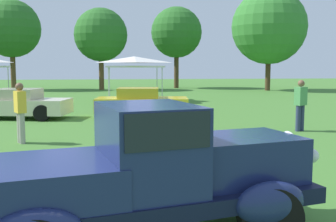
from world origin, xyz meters
The scene contains 10 objects.
feature_pickup_truck centered at (0.81, -0.28, 0.87)m, with size 4.64×2.59×1.70m.
show_car_cream centered at (-3.43, 12.13, 0.60)m, with size 4.09×2.39×1.22m.
show_car_yellow centered at (1.52, 12.17, 0.60)m, with size 4.01×2.08×1.22m.
spectator_near_truck centered at (6.52, 7.66, 0.91)m, with size 0.47×0.41×1.69m.
spectator_between_cars centered at (-2.16, 6.58, 0.91)m, with size 0.40×0.47×1.69m.
canopy_tent_center_field centered at (1.55, 19.68, 2.42)m, with size 3.37×3.37×2.71m.
treeline_mid_left centered at (-8.63, 32.70, 5.38)m, with size 5.07×5.07×7.93m.
treeline_center centered at (-0.86, 31.83, 4.84)m, with size 4.69×4.69×7.20m.
treeline_mid_right centered at (6.18, 33.92, 5.28)m, with size 4.82×4.82×7.71m.
treeline_far_right centered at (13.52, 29.17, 5.45)m, with size 6.40×6.40×8.66m.
Camera 1 is at (0.53, -5.12, 2.16)m, focal length 43.74 mm.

